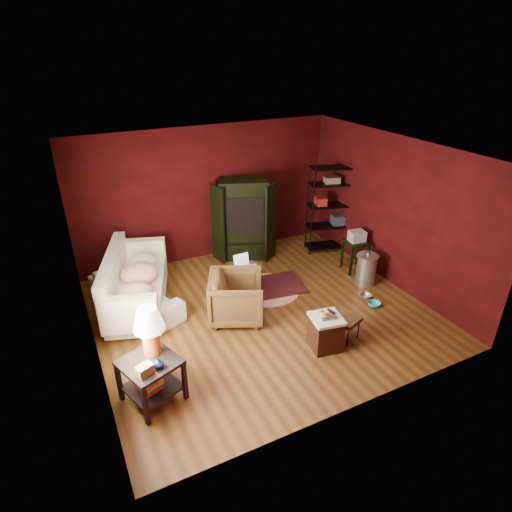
{
  "coord_description": "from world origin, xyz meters",
  "views": [
    {
      "loc": [
        -2.87,
        -5.58,
        4.29
      ],
      "look_at": [
        0.0,
        0.2,
        1.0
      ],
      "focal_mm": 30.0,
      "sensor_mm": 36.0,
      "label": 1
    }
  ],
  "objects_px": {
    "sofa": "(134,289)",
    "laptop_desk": "(244,270)",
    "wire_shelving": "(330,206)",
    "armchair": "(236,295)",
    "side_table": "(150,347)",
    "hamper": "(326,332)",
    "tv_armoire": "(244,218)"
  },
  "relations": [
    {
      "from": "tv_armoire",
      "to": "sofa",
      "type": "bearing_deg",
      "value": -137.61
    },
    {
      "from": "laptop_desk",
      "to": "hamper",
      "type": "bearing_deg",
      "value": -81.25
    },
    {
      "from": "laptop_desk",
      "to": "tv_armoire",
      "type": "xyz_separation_m",
      "value": [
        0.59,
        1.28,
        0.47
      ]
    },
    {
      "from": "laptop_desk",
      "to": "wire_shelving",
      "type": "height_order",
      "value": "wire_shelving"
    },
    {
      "from": "wire_shelving",
      "to": "side_table",
      "type": "bearing_deg",
      "value": -133.76
    },
    {
      "from": "armchair",
      "to": "sofa",
      "type": "bearing_deg",
      "value": 78.41
    },
    {
      "from": "side_table",
      "to": "laptop_desk",
      "type": "bearing_deg",
      "value": 40.66
    },
    {
      "from": "side_table",
      "to": "wire_shelving",
      "type": "xyz_separation_m",
      "value": [
        4.64,
        2.66,
        0.26
      ]
    },
    {
      "from": "tv_armoire",
      "to": "hamper",
      "type": "bearing_deg",
      "value": -71.58
    },
    {
      "from": "hamper",
      "to": "tv_armoire",
      "type": "relative_size",
      "value": 0.37
    },
    {
      "from": "sofa",
      "to": "hamper",
      "type": "relative_size",
      "value": 3.06
    },
    {
      "from": "sofa",
      "to": "laptop_desk",
      "type": "distance_m",
      "value": 2.01
    },
    {
      "from": "side_table",
      "to": "wire_shelving",
      "type": "bearing_deg",
      "value": 29.82
    },
    {
      "from": "sofa",
      "to": "laptop_desk",
      "type": "bearing_deg",
      "value": -117.62
    },
    {
      "from": "hamper",
      "to": "laptop_desk",
      "type": "bearing_deg",
      "value": 100.59
    },
    {
      "from": "armchair",
      "to": "tv_armoire",
      "type": "bearing_deg",
      "value": -3.18
    },
    {
      "from": "sofa",
      "to": "laptop_desk",
      "type": "height_order",
      "value": "sofa"
    },
    {
      "from": "side_table",
      "to": "wire_shelving",
      "type": "distance_m",
      "value": 5.36
    },
    {
      "from": "hamper",
      "to": "wire_shelving",
      "type": "xyz_separation_m",
      "value": [
        2.04,
        2.86,
        0.76
      ]
    },
    {
      "from": "tv_armoire",
      "to": "wire_shelving",
      "type": "xyz_separation_m",
      "value": [
        1.84,
        -0.52,
        0.15
      ]
    },
    {
      "from": "side_table",
      "to": "tv_armoire",
      "type": "bearing_deg",
      "value": 48.61
    },
    {
      "from": "sofa",
      "to": "armchair",
      "type": "height_order",
      "value": "armchair"
    },
    {
      "from": "armchair",
      "to": "tv_armoire",
      "type": "relative_size",
      "value": 0.52
    },
    {
      "from": "wire_shelving",
      "to": "laptop_desk",
      "type": "bearing_deg",
      "value": -146.19
    },
    {
      "from": "hamper",
      "to": "tv_armoire",
      "type": "bearing_deg",
      "value": 86.63
    },
    {
      "from": "sofa",
      "to": "wire_shelving",
      "type": "relative_size",
      "value": 1.02
    },
    {
      "from": "armchair",
      "to": "wire_shelving",
      "type": "bearing_deg",
      "value": -37.44
    },
    {
      "from": "side_table",
      "to": "hamper",
      "type": "xyz_separation_m",
      "value": [
        2.6,
        -0.2,
        -0.5
      ]
    },
    {
      "from": "tv_armoire",
      "to": "wire_shelving",
      "type": "relative_size",
      "value": 0.9
    },
    {
      "from": "sofa",
      "to": "tv_armoire",
      "type": "height_order",
      "value": "tv_armoire"
    },
    {
      "from": "armchair",
      "to": "hamper",
      "type": "relative_size",
      "value": 1.41
    },
    {
      "from": "sofa",
      "to": "side_table",
      "type": "relative_size",
      "value": 1.48
    }
  ]
}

